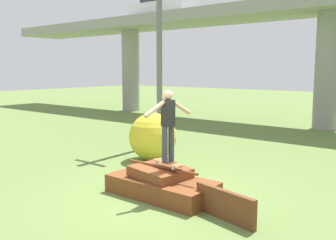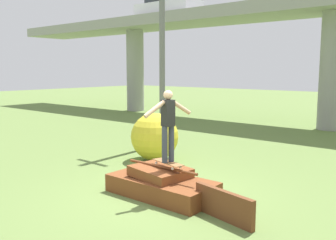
{
  "view_description": "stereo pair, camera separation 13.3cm",
  "coord_description": "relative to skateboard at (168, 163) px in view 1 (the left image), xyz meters",
  "views": [
    {
      "loc": [
        4.89,
        -5.88,
        2.66
      ],
      "look_at": [
        0.14,
        0.05,
        1.63
      ],
      "focal_mm": 40.0,
      "sensor_mm": 36.0,
      "label": 1
    },
    {
      "loc": [
        4.99,
        -5.79,
        2.66
      ],
      "look_at": [
        0.14,
        0.05,
        1.63
      ],
      "focal_mm": 40.0,
      "sensor_mm": 36.0,
      "label": 2
    }
  ],
  "objects": [
    {
      "name": "ground_plane",
      "position": [
        -0.14,
        -0.05,
        -0.73
      ],
      "size": [
        80.0,
        80.0,
        0.0
      ],
      "primitive_type": "plane",
      "color": "olive"
    },
    {
      "name": "scrap_pile",
      "position": [
        -0.15,
        -0.04,
        -0.48
      ],
      "size": [
        2.33,
        1.15,
        0.66
      ],
      "color": "brown",
      "rests_on": "ground_plane"
    },
    {
      "name": "scrap_plank_loose",
      "position": [
        1.54,
        -0.31,
        -0.46
      ],
      "size": [
        1.34,
        0.39,
        0.53
      ],
      "color": "brown",
      "rests_on": "ground_plane"
    },
    {
      "name": "skateboard",
      "position": [
        0.0,
        0.0,
        0.0
      ],
      "size": [
        0.86,
        0.42,
        0.09
      ],
      "color": "brown",
      "rests_on": "scrap_pile"
    },
    {
      "name": "skater",
      "position": [
        0.0,
        0.0,
        0.87
      ],
      "size": [
        0.37,
        1.16,
        1.49
      ],
      "color": "#383D4C",
      "rests_on": "skateboard"
    },
    {
      "name": "highway_overpass",
      "position": [
        -0.14,
        11.42,
        4.2
      ],
      "size": [
        44.0,
        3.34,
        5.73
      ],
      "color": "gray",
      "rests_on": "ground_plane"
    },
    {
      "name": "car_on_overpass_right",
      "position": [
        -9.67,
        11.56,
        5.56
      ],
      "size": [
        3.94,
        1.75,
        1.37
      ],
      "color": "silver",
      "rests_on": "highway_overpass"
    },
    {
      "name": "utility_pole",
      "position": [
        -3.67,
        4.1,
        3.34
      ],
      "size": [
        1.3,
        0.2,
        7.9
      ],
      "color": "slate",
      "rests_on": "ground_plane"
    },
    {
      "name": "bush_yellow_flowering",
      "position": [
        -2.35,
        2.21,
        -0.03
      ],
      "size": [
        1.4,
        1.4,
        1.4
      ],
      "color": "gold",
      "rests_on": "ground_plane"
    }
  ]
}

